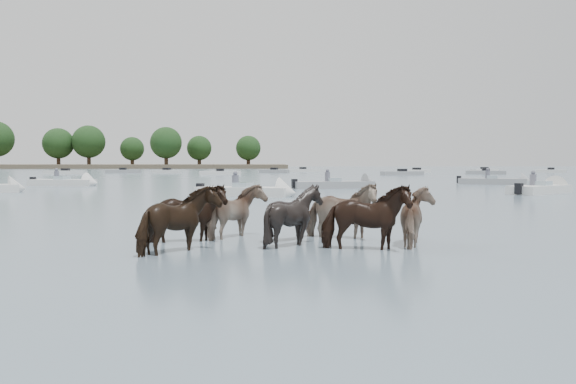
{
  "coord_description": "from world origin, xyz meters",
  "views": [
    {
      "loc": [
        2.1,
        -10.86,
        1.83
      ],
      "look_at": [
        2.85,
        3.07,
        1.1
      ],
      "focal_mm": 36.56,
      "sensor_mm": 36.0,
      "label": 1
    }
  ],
  "objects": [
    {
      "name": "ground",
      "position": [
        0.0,
        0.0,
        0.0
      ],
      "size": [
        400.0,
        400.0,
        0.0
      ],
      "primitive_type": "plane",
      "color": "#4A5B6B",
      "rests_on": "ground"
    },
    {
      "name": "pony_herd",
      "position": [
        2.81,
        2.03,
        0.57
      ],
      "size": [
        6.87,
        3.99,
        1.56
      ],
      "color": "black",
      "rests_on": "ground"
    },
    {
      "name": "swimming_pony",
      "position": [
        9.39,
        17.59,
        0.1
      ],
      "size": [
        0.72,
        0.44,
        0.44
      ],
      "color": "black",
      "rests_on": "ground"
    },
    {
      "name": "motorboat_b",
      "position": [
        2.11,
        19.92,
        0.23
      ],
      "size": [
        5.58,
        3.22,
        1.92
      ],
      "rotation": [
        0.0,
        0.0,
        -0.32
      ],
      "color": "silver",
      "rests_on": "ground"
    },
    {
      "name": "motorboat_c",
      "position": [
        8.12,
        28.96,
        0.22
      ],
      "size": [
        6.2,
        2.76,
        1.92
      ],
      "rotation": [
        0.0,
        0.0,
        0.2
      ],
      "color": "gray",
      "rests_on": "ground"
    },
    {
      "name": "motorboat_d",
      "position": [
        18.74,
        21.94,
        0.23
      ],
      "size": [
        4.99,
        4.29,
        1.92
      ],
      "rotation": [
        0.0,
        0.0,
        0.64
      ],
      "color": "silver",
      "rests_on": "ground"
    },
    {
      "name": "motorboat_e",
      "position": [
        21.59,
        34.5,
        0.23
      ],
      "size": [
        5.74,
        3.8,
        1.92
      ],
      "rotation": [
        0.0,
        0.0,
        -0.43
      ],
      "color": "gray",
      "rests_on": "ground"
    },
    {
      "name": "motorboat_f",
      "position": [
        -11.78,
        33.87,
        0.23
      ],
      "size": [
        5.58,
        2.81,
        1.92
      ],
      "rotation": [
        0.0,
        0.0,
        -0.24
      ],
      "color": "silver",
      "rests_on": "ground"
    },
    {
      "name": "distant_flotilla",
      "position": [
        1.69,
        77.51,
        0.26
      ],
      "size": [
        102.03,
        26.46,
        0.93
      ],
      "color": "gray",
      "rests_on": "ground"
    }
  ]
}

